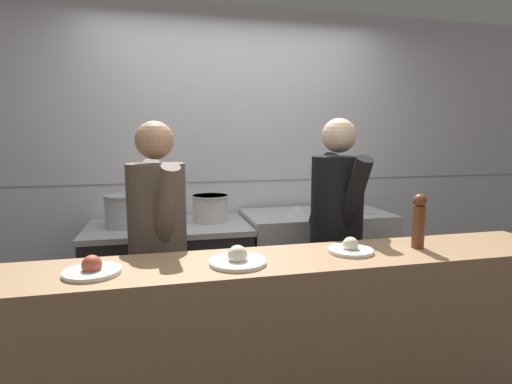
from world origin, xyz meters
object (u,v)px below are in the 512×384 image
(mixing_bowl_steel, at_px, (298,210))
(chef_head_cook, at_px, (158,247))
(plated_dish_main, at_px, (92,269))
(sauce_pot, at_px, (210,208))
(plated_dish_dessert, at_px, (350,248))
(chef_sous, at_px, (336,232))
(oven_range, at_px, (170,281))
(stock_pot, at_px, (125,210))
(chefs_knife, at_px, (347,212))
(pepper_mill, at_px, (419,220))
(plated_dish_appetiser, at_px, (238,259))

(mixing_bowl_steel, height_order, chef_head_cook, chef_head_cook)
(plated_dish_main, bearing_deg, sauce_pot, 63.36)
(plated_dish_dessert, relative_size, chef_sous, 0.14)
(oven_range, height_order, stock_pot, stock_pot)
(stock_pot, xyz_separation_m, plated_dish_main, (-0.03, -1.27, -0.03))
(plated_dish_dessert, bearing_deg, chef_sous, 71.71)
(oven_range, xyz_separation_m, mixing_bowl_steel, (1.00, -0.05, 0.51))
(chefs_knife, distance_m, plated_dish_main, 2.10)
(mixing_bowl_steel, distance_m, chef_head_cook, 1.25)
(pepper_mill, bearing_deg, chefs_knife, 81.71)
(sauce_pot, bearing_deg, chefs_knife, -7.04)
(chefs_knife, distance_m, pepper_mill, 1.16)
(sauce_pot, bearing_deg, stock_pot, -176.10)
(stock_pot, height_order, chef_sous, chef_sous)
(chefs_knife, bearing_deg, pepper_mill, -98.29)
(oven_range, relative_size, plated_dish_main, 5.02)
(stock_pot, distance_m, chef_sous, 1.51)
(pepper_mill, bearing_deg, plated_dish_appetiser, -177.05)
(oven_range, xyz_separation_m, plated_dish_main, (-0.33, -1.26, 0.53))
(chefs_knife, bearing_deg, chef_sous, -122.38)
(mixing_bowl_steel, bearing_deg, chef_sous, -85.01)
(mixing_bowl_steel, relative_size, chef_head_cook, 0.15)
(chef_sous, bearing_deg, stock_pot, 150.99)
(chefs_knife, bearing_deg, chef_head_cook, -157.77)
(oven_range, bearing_deg, chef_sous, -31.35)
(plated_dish_appetiser, bearing_deg, chef_head_cook, 121.41)
(oven_range, height_order, chef_head_cook, chef_head_cook)
(stock_pot, relative_size, chefs_knife, 0.87)
(mixing_bowl_steel, xyz_separation_m, chef_head_cook, (-1.07, -0.64, -0.06))
(oven_range, height_order, plated_dish_appetiser, plated_dish_appetiser)
(plated_dish_dessert, bearing_deg, pepper_mill, -0.46)
(mixing_bowl_steel, relative_size, plated_dish_main, 1.04)
(sauce_pot, relative_size, chef_head_cook, 0.18)
(stock_pot, height_order, plated_dish_dessert, stock_pot)
(plated_dish_appetiser, bearing_deg, oven_range, 102.58)
(mixing_bowl_steel, xyz_separation_m, plated_dish_main, (-1.34, -1.21, 0.02))
(chef_sous, bearing_deg, oven_range, 145.17)
(plated_dish_appetiser, distance_m, pepper_mill, 0.97)
(oven_range, distance_m, chefs_knife, 1.49)
(pepper_mill, relative_size, chef_sous, 0.17)
(chef_head_cook, bearing_deg, pepper_mill, -36.62)
(chefs_knife, height_order, pepper_mill, pepper_mill)
(oven_range, distance_m, plated_dish_main, 1.41)
(sauce_pot, distance_m, plated_dish_main, 1.46)
(oven_range, distance_m, chef_sous, 1.32)
(stock_pot, bearing_deg, sauce_pot, 3.90)
(oven_range, bearing_deg, plated_dish_appetiser, -77.42)
(mixing_bowl_steel, height_order, plated_dish_appetiser, plated_dish_appetiser)
(plated_dish_appetiser, bearing_deg, plated_dish_dessert, 5.16)
(sauce_pot, xyz_separation_m, pepper_mill, (0.92, -1.27, 0.12))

